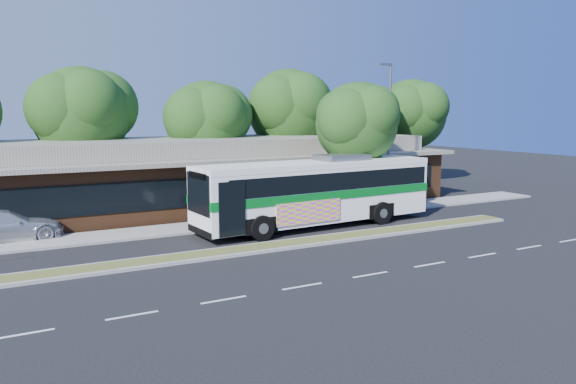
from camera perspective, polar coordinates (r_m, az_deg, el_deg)
name	(u,v)px	position (r m, az deg, el deg)	size (l,w,h in m)	color
ground	(304,247)	(25.84, 1.64, -5.62)	(120.00, 120.00, 0.00)	black
median_strip	(298,243)	(26.33, 0.98, -5.19)	(26.00, 1.10, 0.15)	brown
sidewalk	(246,222)	(31.39, -4.27, -3.06)	(44.00, 2.60, 0.12)	gray
plaza_building	(204,174)	(37.11, -8.53, 1.85)	(33.20, 11.20, 4.45)	#542F1A
lamp_post	(389,132)	(35.52, 10.18, 6.02)	(0.93, 0.18, 9.07)	slate
tree_bg_b	(88,112)	(38.29, -19.67, 7.68)	(6.69, 6.00, 9.00)	black
tree_bg_c	(211,120)	(39.40, -7.79, 7.28)	(6.24, 5.60, 8.26)	black
tree_bg_d	(293,108)	(43.31, 0.52, 8.52)	(6.91, 6.20, 9.37)	black
tree_bg_e	(364,117)	(45.70, 7.76, 7.58)	(6.47, 5.80, 8.50)	black
tree_bg_f	(414,113)	(50.26, 12.66, 7.87)	(6.69, 6.00, 8.92)	black
transit_bus	(317,187)	(30.19, 2.99, 0.50)	(13.81, 3.79, 3.83)	white
sedan	(3,226)	(29.95, -26.97, -3.08)	(2.18, 5.37, 1.56)	silver
sidewalk_tree	(360,122)	(33.70, 7.36, 7.09)	(5.39, 4.84, 7.87)	black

